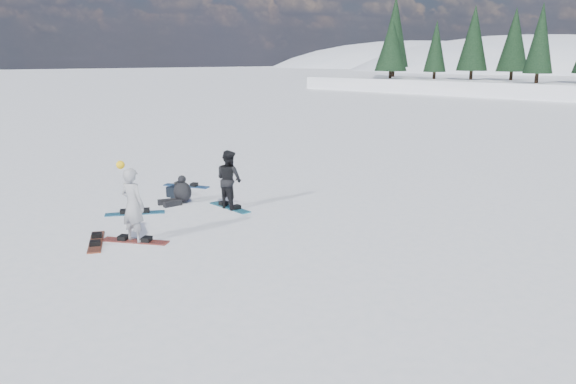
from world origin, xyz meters
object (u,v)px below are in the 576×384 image
at_px(seated_rider, 181,192).
at_px(snowboard_loose_b, 96,242).
at_px(snowboarder_woman, 133,205).
at_px(gear_bag, 175,192).
at_px(snowboard_loose_c, 186,186).
at_px(snowboard_loose_a, 135,213).
at_px(snowboarder_man, 229,179).

relative_size(seated_rider, snowboard_loose_b, 0.65).
bearing_deg(snowboard_loose_b, snowboarder_woman, 78.92).
bearing_deg(gear_bag, snowboarder_woman, -44.83).
bearing_deg(snowboarder_woman, seated_rider, -65.63).
bearing_deg(seated_rider, snowboard_loose_c, 154.70).
distance_m(snowboard_loose_a, snowboard_loose_b, 2.33).
bearing_deg(gear_bag, snowboarder_man, 10.86).
height_order(snowboarder_man, snowboard_loose_b, snowboarder_man).
distance_m(seated_rider, gear_bag, 0.76).
relative_size(snowboarder_woman, seated_rider, 1.85).
xyz_separation_m(snowboarder_woman, gear_bag, (-2.89, 2.87, -0.69)).
relative_size(seated_rider, snowboard_loose_a, 0.65).
xyz_separation_m(snowboard_loose_c, snowboard_loose_b, (3.31, -4.53, 0.00)).
bearing_deg(snowboard_loose_b, snowboard_loose_c, 154.94).
xyz_separation_m(snowboarder_man, snowboard_loose_a, (-1.22, -2.14, -0.77)).
distance_m(snowboarder_man, snowboard_loose_a, 2.58).
height_order(snowboarder_woman, seated_rider, snowboarder_woman).
bearing_deg(snowboard_loose_c, gear_bag, -74.62).
bearing_deg(snowboarder_man, snowboard_loose_c, -13.60).
xyz_separation_m(snowboarder_man, gear_bag, (-2.06, -0.39, -0.64)).
height_order(snowboarder_man, seated_rider, snowboarder_man).
bearing_deg(seated_rider, snowboard_loose_b, -51.20).
bearing_deg(gear_bag, snowboard_loose_c, 133.45).
relative_size(snowboarder_man, gear_bag, 3.50).
relative_size(snowboarder_woman, snowboard_loose_c, 1.20).
height_order(snowboard_loose_c, snowboard_loose_b, same).
xyz_separation_m(gear_bag, snowboard_loose_c, (-0.96, 1.01, -0.14)).
bearing_deg(snowboard_loose_b, snowboard_loose_a, 159.39).
xyz_separation_m(seated_rider, snowboard_loose_a, (0.14, -1.50, -0.28)).
relative_size(snowboarder_man, seated_rider, 1.62).
relative_size(snowboard_loose_c, snowboard_loose_b, 1.00).
bearing_deg(seated_rider, snowboarder_woman, -38.19).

